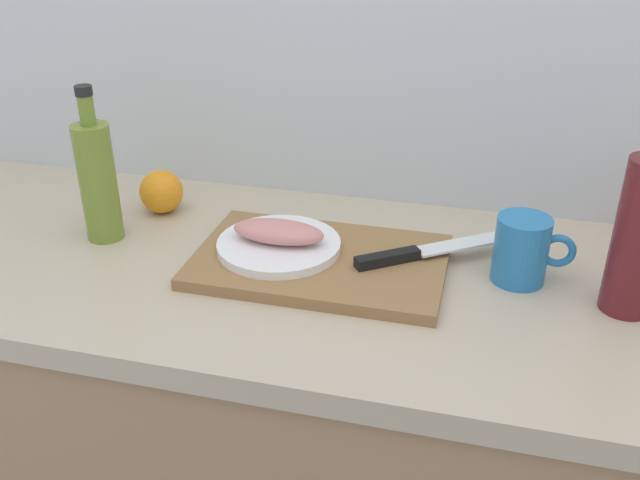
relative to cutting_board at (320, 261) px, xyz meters
The scene contains 9 objects.
back_wall 0.47m from the cutting_board, 73.18° to the left, with size 3.20×0.05×2.50m, color silver.
kitchen_counter 0.47m from the cutting_board, ahead, with size 2.00×0.60×0.90m.
cutting_board is the anchor object (origin of this frame).
white_plate 0.08m from the cutting_board, behind, with size 0.21×0.21×0.01m, color white.
fish_fillet 0.08m from the cutting_board, behind, with size 0.16×0.07×0.04m, color tan.
chef_knife 0.16m from the cutting_board, 12.78° to the left, with size 0.25×0.19×0.02m.
olive_oil_bottle 0.41m from the cutting_board, behind, with size 0.06×0.06×0.27m.
coffee_mug_1 0.32m from the cutting_board, ahead, with size 0.12×0.08×0.11m.
orange_2 0.37m from the cutting_board, 158.89° to the left, with size 0.08×0.08×0.08m, color orange.
Camera 1 is at (0.15, -0.96, 1.47)m, focal length 38.95 mm.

